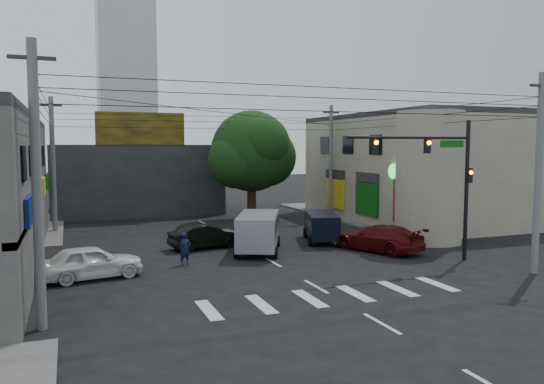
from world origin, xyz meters
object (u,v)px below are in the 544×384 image
utility_pole_near_left (37,187)px  traffic_officer (185,249)px  utility_pole_near_right (538,174)px  traffic_gantry (440,167)px  silver_minivan (258,233)px  white_compact (91,262)px  maroon_sedan (379,238)px  street_tree (251,151)px  dark_sedan (206,236)px  navy_van (321,227)px  utility_pole_far_right (331,162)px  utility_pole_far_left (53,165)px

utility_pole_near_left → traffic_officer: size_ratio=5.68×
utility_pole_near_right → traffic_gantry: bearing=127.4°
silver_minivan → traffic_officer: size_ratio=3.30×
white_compact → maroon_sedan: (15.31, 0.73, -0.00)m
silver_minivan → utility_pole_near_left: bearing=155.1°
white_compact → silver_minivan: size_ratio=0.88×
utility_pole_near_right → silver_minivan: utility_pole_near_right is taller
white_compact → traffic_officer: traffic_officer is taller
street_tree → dark_sedan: size_ratio=1.98×
utility_pole_near_right → maroon_sedan: size_ratio=1.64×
silver_minivan → traffic_officer: (-4.48, -1.78, -0.25)m
traffic_gantry → navy_van: bearing=111.2°
street_tree → dark_sedan: street_tree is taller
traffic_officer → utility_pole_near_right: bearing=-40.9°
utility_pole_far_right → traffic_officer: size_ratio=5.68×
dark_sedan → navy_van: (7.18, -0.49, 0.19)m
street_tree → maroon_sedan: street_tree is taller
utility_pole_far_right → maroon_sedan: (-3.92, -13.46, -3.84)m
street_tree → navy_van: bearing=-84.9°
utility_pole_far_left → dark_sedan: 12.87m
traffic_gantry → utility_pole_near_left: 18.66m
traffic_gantry → navy_van: size_ratio=1.52×
street_tree → maroon_sedan: (2.58, -14.46, -4.72)m
street_tree → utility_pole_near_right: 22.48m
street_tree → utility_pole_far_right: bearing=-8.7°
utility_pole_far_left → dark_sedan: utility_pole_far_left is taller
white_compact → traffic_officer: (4.44, 1.19, 0.05)m
street_tree → utility_pole_far_right: utility_pole_far_right is taller
utility_pole_far_right → maroon_sedan: 14.54m
dark_sedan → utility_pole_far_left: bearing=33.7°
maroon_sedan → navy_van: bearing=-89.4°
silver_minivan → dark_sedan: bearing=72.7°
white_compact → maroon_sedan: white_compact is taller
street_tree → utility_pole_near_right: bearing=-73.2°
utility_pole_far_left → white_compact: (1.77, -14.19, -3.84)m
utility_pole_far_left → white_compact: size_ratio=1.96×
navy_van → street_tree: bearing=24.1°
utility_pole_far_right → maroon_sedan: bearing=-106.2°
utility_pole_far_left → white_compact: utility_pole_far_left is taller
street_tree → silver_minivan: street_tree is taller
traffic_gantry → silver_minivan: 10.29m
utility_pole_near_left → utility_pole_near_right: same height
utility_pole_near_left → dark_sedan: 14.63m
traffic_gantry → dark_sedan: bearing=141.7°
street_tree → dark_sedan: (-6.24, -10.07, -4.78)m
utility_pole_near_left → street_tree: bearing=56.0°
maroon_sedan → silver_minivan: 6.77m
traffic_officer → street_tree: bearing=45.4°
utility_pole_far_right → traffic_officer: (-14.79, -13.00, -3.79)m
traffic_gantry → white_compact: 17.28m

